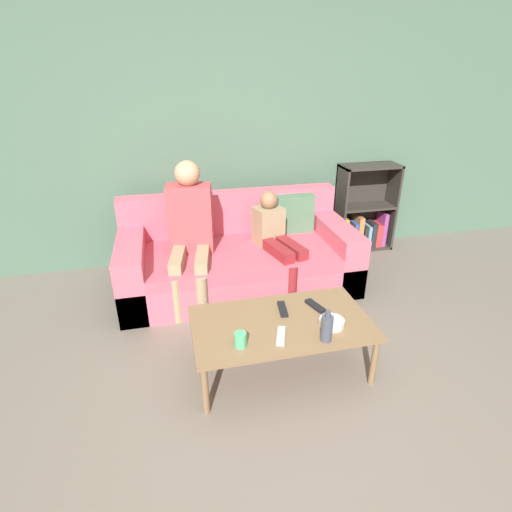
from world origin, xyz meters
The scene contains 13 objects.
ground_plane centered at (0.00, 0.00, 0.00)m, with size 22.00×22.00×0.00m, color #70665B.
wall_back centered at (0.00, 2.52, 1.30)m, with size 12.00×0.06×2.60m.
couch centered at (-0.06, 1.86, 0.26)m, with size 2.04×0.97×0.78m.
bookshelf centered at (1.40, 2.36, 0.34)m, with size 0.61×0.28×0.92m.
coffee_table centered at (-0.01, 0.66, 0.34)m, with size 1.13×0.63×0.37m.
person_adult centered at (-0.48, 1.77, 0.65)m, with size 0.43×0.70×1.16m.
person_child centered at (0.26, 1.71, 0.48)m, with size 0.39×0.69×0.86m.
cup_near centered at (-0.31, 0.47, 0.41)m, with size 0.07×0.07×0.09m.
tv_remote_0 centered at (0.26, 0.76, 0.38)m, with size 0.10×0.18×0.02m.
tv_remote_1 centered at (-0.06, 0.50, 0.38)m, with size 0.10×0.18×0.02m.
tv_remote_2 centered at (0.03, 0.78, 0.38)m, with size 0.07×0.17×0.02m.
snack_bowl centered at (0.28, 0.54, 0.39)m, with size 0.16×0.16×0.05m.
bottle centered at (0.19, 0.42, 0.46)m, with size 0.07×0.07×0.20m.
Camera 1 is at (-0.65, -1.35, 1.84)m, focal length 28.00 mm.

